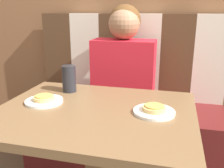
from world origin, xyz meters
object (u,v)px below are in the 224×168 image
pizza_left (44,98)px  plate_left (44,101)px  person (124,58)px  pizza_right (154,108)px  plate_right (154,112)px  drinking_cup (69,79)px

pizza_left → plate_left: bearing=-90.0°
person → plate_left: size_ratio=3.83×
person → pizza_right: bearing=-67.1°
person → pizza_left: bearing=-112.9°
person → pizza_left: person is taller
person → pizza_left: 0.66m
plate_right → drinking_cup: (-0.46, 0.18, 0.06)m
plate_left → pizza_right: pizza_right is taller
person → pizza_right: size_ratio=6.77×
person → plate_left: bearing=-112.9°
plate_left → pizza_right: bearing=0.0°
drinking_cup → pizza_right: bearing=-21.6°
pizza_right → person: bearing=112.9°
plate_left → drinking_cup: size_ratio=1.26×
pizza_left → pizza_right: bearing=0.0°
person → drinking_cup: bearing=-116.1°
pizza_left → plate_right: bearing=-0.0°
pizza_left → pizza_right: same height
plate_left → drinking_cup: (0.05, 0.18, 0.06)m
pizza_left → pizza_right: size_ratio=1.00×
plate_right → pizza_left: pizza_left is taller
plate_right → pizza_left: 0.51m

